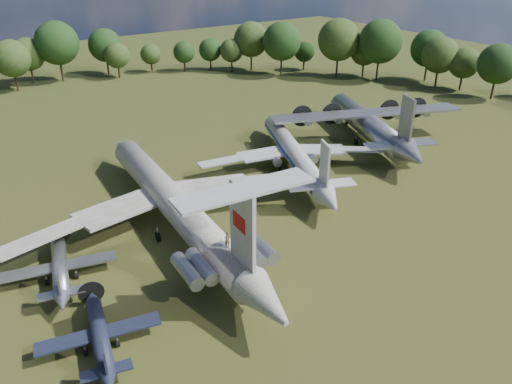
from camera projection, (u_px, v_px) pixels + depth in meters
ground at (209, 227)px, 66.84m from camera, size 300.00×300.00×0.00m
il62_airliner at (174, 209)px, 65.78m from camera, size 48.00×60.01×5.56m
tu104_jet at (294, 157)px, 83.17m from camera, size 46.26×52.04×4.30m
an12_transport at (368, 128)px, 94.30m from camera, size 49.54×51.95×5.42m
small_prop_west at (100, 339)px, 46.56m from camera, size 14.44×17.69×2.30m
small_prop_northwest at (61, 271)px, 56.03m from camera, size 15.86×19.24×2.48m
person_on_il62 at (227, 240)px, 52.05m from camera, size 0.74×0.54×1.87m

